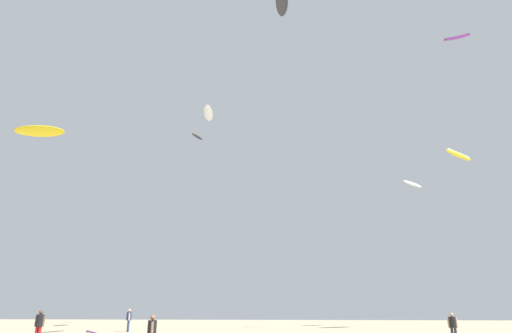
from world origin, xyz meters
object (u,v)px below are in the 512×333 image
at_px(person_right, 453,325).
at_px(kite_aloft_1, 197,137).
at_px(kite_aloft_3, 457,37).
at_px(kite_aloft_2, 39,131).
at_px(kite_aloft_6, 459,155).
at_px(person_foreground, 152,332).
at_px(person_left, 39,324).
at_px(kite_aloft_4, 282,1).
at_px(kite_aloft_0, 208,113).
at_px(person_midground, 129,318).
at_px(kite_aloft_5, 413,184).

xyz_separation_m(person_right, kite_aloft_1, (-20.96, 24.72, 22.53)).
distance_m(kite_aloft_1, kite_aloft_3, 32.38).
bearing_deg(kite_aloft_1, kite_aloft_2, -112.40).
bearing_deg(kite_aloft_6, person_right, -118.55).
bearing_deg(person_foreground, kite_aloft_6, -153.50).
bearing_deg(kite_aloft_3, person_left, -156.85).
bearing_deg(kite_aloft_3, person_right, -126.68).
xyz_separation_m(kite_aloft_1, kite_aloft_4, (11.88, -23.31, 1.38)).
bearing_deg(kite_aloft_0, person_midground, -128.26).
xyz_separation_m(kite_aloft_1, kite_aloft_3, (28.99, -13.93, 3.73)).
bearing_deg(kite_aloft_0, person_right, -40.74).
relative_size(person_foreground, kite_aloft_0, 0.39).
height_order(kite_aloft_2, kite_aloft_6, kite_aloft_6).
distance_m(person_midground, kite_aloft_4, 28.27).
bearing_deg(kite_aloft_5, kite_aloft_4, -127.36).
relative_size(person_left, person_right, 1.10).
bearing_deg(person_midground, kite_aloft_1, 60.37).
distance_m(person_foreground, kite_aloft_5, 36.11).
bearing_deg(person_right, kite_aloft_1, 63.79).
height_order(kite_aloft_2, kite_aloft_3, kite_aloft_3).
bearing_deg(kite_aloft_6, kite_aloft_1, 159.88).
bearing_deg(kite_aloft_3, kite_aloft_4, -151.29).
xyz_separation_m(person_left, kite_aloft_6, (30.46, 16.58, 15.03)).
distance_m(kite_aloft_4, kite_aloft_5, 24.59).
distance_m(kite_aloft_1, kite_aloft_2, 23.35).
xyz_separation_m(person_foreground, kite_aloft_3, (22.50, 19.10, 26.26)).
height_order(kite_aloft_5, kite_aloft_6, kite_aloft_6).
height_order(person_right, kite_aloft_6, kite_aloft_6).
height_order(person_midground, person_left, person_midground).
relative_size(person_foreground, kite_aloft_3, 0.60).
height_order(kite_aloft_3, kite_aloft_6, kite_aloft_3).
height_order(kite_aloft_0, kite_aloft_2, kite_aloft_0).
height_order(person_midground, kite_aloft_3, kite_aloft_3).
bearing_deg(person_foreground, kite_aloft_0, -101.40).
distance_m(person_midground, kite_aloft_1, 27.24).
bearing_deg(kite_aloft_5, kite_aloft_3, -67.18).
xyz_separation_m(kite_aloft_4, kite_aloft_6, (16.81, 12.80, -8.79)).
distance_m(person_left, kite_aloft_4, 27.71).
distance_m(person_foreground, person_left, 10.18).
relative_size(person_foreground, kite_aloft_1, 0.62).
distance_m(kite_aloft_2, kite_aloft_4, 22.44).
bearing_deg(kite_aloft_1, person_right, -49.71).
height_order(kite_aloft_1, kite_aloft_3, kite_aloft_3).
bearing_deg(person_midground, kite_aloft_0, 26.53).
bearing_deg(person_left, kite_aloft_2, 50.18).
relative_size(person_foreground, person_midground, 0.89).
xyz_separation_m(person_left, kite_aloft_3, (30.77, 13.16, 26.17)).
height_order(kite_aloft_2, kite_aloft_4, kite_aloft_4).
distance_m(person_foreground, kite_aloft_4, 26.37).
relative_size(person_midground, kite_aloft_2, 0.41).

